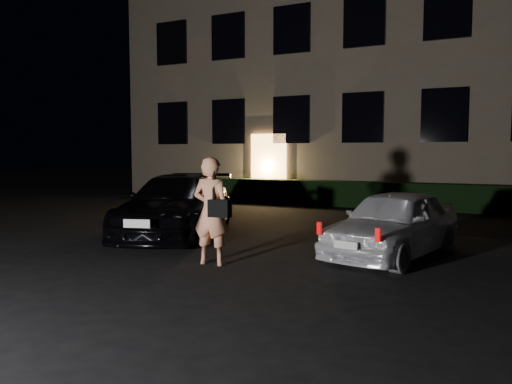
% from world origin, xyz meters
% --- Properties ---
extents(ground, '(80.00, 80.00, 0.00)m').
position_xyz_m(ground, '(0.00, 0.00, 0.00)').
color(ground, black).
rests_on(ground, ground).
extents(building, '(20.00, 8.11, 12.00)m').
position_xyz_m(building, '(-0.00, 14.99, 6.00)').
color(building, '#705F50').
rests_on(building, ground).
extents(hedge, '(15.00, 0.70, 0.85)m').
position_xyz_m(hedge, '(0.00, 10.50, 0.42)').
color(hedge, black).
rests_on(hedge, ground).
extents(sedan, '(3.17, 4.92, 1.33)m').
position_xyz_m(sedan, '(-2.19, 3.19, 0.66)').
color(sedan, black).
rests_on(sedan, ground).
extents(hatch, '(2.14, 3.69, 1.18)m').
position_xyz_m(hatch, '(2.59, 2.91, 0.59)').
color(hatch, white).
rests_on(hatch, ground).
extents(man, '(0.73, 0.44, 1.75)m').
position_xyz_m(man, '(0.05, 0.97, 0.88)').
color(man, '#FFA274').
rests_on(man, ground).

